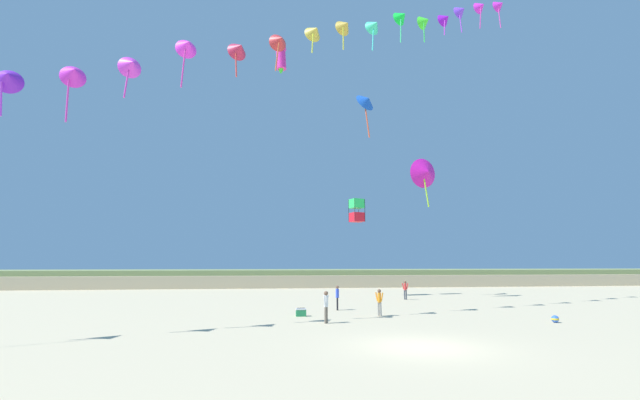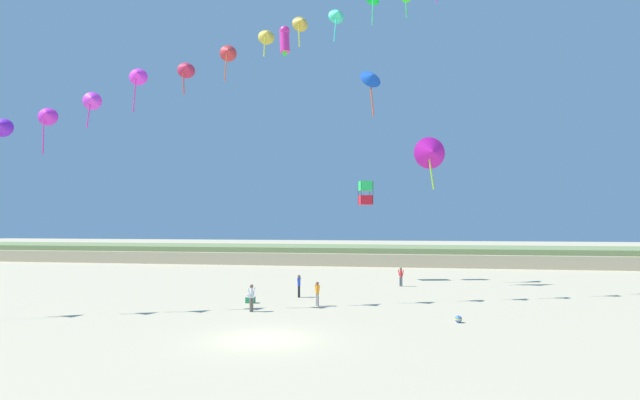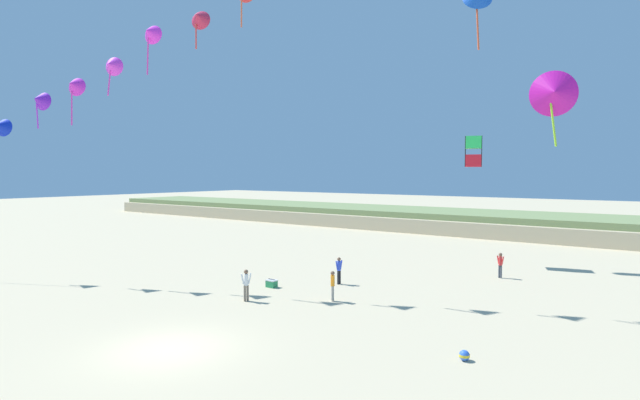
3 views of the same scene
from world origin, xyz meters
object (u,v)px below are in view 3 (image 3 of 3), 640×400
at_px(large_kite_low_lead, 473,152).
at_px(large_kite_high_solo, 554,93).
at_px(person_far_left, 246,283).
at_px(person_near_right, 333,284).
at_px(person_mid_center, 500,263).
at_px(beach_ball, 464,355).
at_px(person_near_left, 339,269).
at_px(beach_cooler, 272,283).

xyz_separation_m(large_kite_low_lead, large_kite_high_solo, (5.64, -2.90, 3.13)).
distance_m(person_far_left, large_kite_low_lead, 18.98).
bearing_deg(large_kite_low_lead, person_near_right, -97.58).
xyz_separation_m(person_near_right, person_mid_center, (5.02, 10.40, 0.01)).
height_order(large_kite_low_lead, beach_ball, large_kite_low_lead).
height_order(large_kite_high_solo, beach_ball, large_kite_high_solo).
distance_m(person_near_left, large_kite_high_solo, 15.98).
distance_m(person_mid_center, person_far_left, 15.43).
relative_size(person_near_right, beach_ball, 4.12).
relative_size(person_far_left, beach_cooler, 2.72).
height_order(person_near_right, large_kite_low_lead, large_kite_low_lead).
xyz_separation_m(person_near_left, large_kite_low_lead, (3.76, 11.06, 6.89)).
bearing_deg(large_kite_high_solo, person_near_left, -139.07).
bearing_deg(person_far_left, person_mid_center, 56.81).
relative_size(person_near_left, person_mid_center, 1.01).
xyz_separation_m(person_near_right, beach_ball, (8.01, -3.79, -0.68)).
xyz_separation_m(person_near_left, person_far_left, (-1.57, -5.81, 0.02)).
bearing_deg(beach_ball, large_kite_low_lead, 108.59).
relative_size(person_near_left, beach_cooler, 2.66).
height_order(person_near_right, person_mid_center, person_mid_center).
distance_m(large_kite_low_lead, beach_cooler, 17.04).
height_order(person_near_left, person_far_left, person_far_left).
distance_m(person_mid_center, beach_ball, 14.52).
bearing_deg(large_kite_low_lead, beach_ball, -71.41).
bearing_deg(large_kite_high_solo, person_mid_center, -157.37).
bearing_deg(beach_ball, person_near_left, 144.30).
bearing_deg(large_kite_low_lead, large_kite_high_solo, -27.21).
xyz_separation_m(person_mid_center, large_kite_low_lead, (-3.11, 3.96, 6.90)).
relative_size(person_near_left, beach_ball, 4.25).
bearing_deg(large_kite_low_lead, person_far_left, -107.54).
bearing_deg(person_near_left, large_kite_low_lead, 71.21).
bearing_deg(large_kite_high_solo, beach_ball, -88.27).
distance_m(person_near_left, person_mid_center, 9.88).
xyz_separation_m(person_near_left, beach_ball, (9.87, -7.09, -0.71)).
relative_size(person_near_left, large_kite_high_solo, 0.35).
bearing_deg(person_near_right, beach_ball, -25.33).
bearing_deg(person_near_right, beach_cooler, 174.01).
xyz_separation_m(person_near_left, person_mid_center, (6.88, 7.10, -0.01)).
relative_size(person_mid_center, large_kite_high_solo, 0.34).
height_order(person_near_left, person_near_right, person_near_left).
relative_size(large_kite_high_solo, beach_ball, 12.28).
distance_m(large_kite_high_solo, beach_cooler, 19.46).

